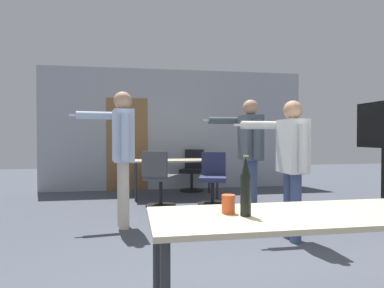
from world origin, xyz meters
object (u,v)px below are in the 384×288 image
office_chair_mid_tucked (193,172)px  drink_cup (228,204)px  person_left_plaid (249,146)px  person_center_tall (291,156)px  tv_screen (384,146)px  beer_bottle (246,187)px  office_chair_far_left (159,180)px  office_chair_far_right (213,180)px  person_far_watching (122,145)px

office_chair_mid_tucked → drink_cup: office_chair_mid_tucked is taller
person_left_plaid → person_center_tall: 1.24m
tv_screen → beer_bottle: (-2.81, -2.35, -0.16)m
beer_bottle → drink_cup: 0.16m
office_chair_far_left → beer_bottle: size_ratio=2.78×
office_chair_far_left → beer_bottle: 3.94m
person_center_tall → beer_bottle: size_ratio=4.66×
beer_bottle → drink_cup: beer_bottle is taller
person_left_plaid → drink_cup: size_ratio=16.03×
tv_screen → office_chair_mid_tucked: tv_screen is taller
office_chair_far_right → drink_cup: size_ratio=8.39×
office_chair_mid_tucked → beer_bottle: beer_bottle is taller
office_chair_far_right → person_left_plaid: bearing=125.1°
person_center_tall → office_chair_mid_tucked: person_center_tall is taller
person_left_plaid → office_chair_far_left: 1.66m
person_center_tall → beer_bottle: 2.16m
office_chair_far_left → beer_bottle: bearing=-60.1°
person_far_watching → person_center_tall: size_ratio=1.11×
person_far_watching → office_chair_far_left: 1.45m
person_left_plaid → office_chair_mid_tucked: bearing=9.1°
office_chair_far_left → drink_cup: office_chair_far_left is taller
person_left_plaid → beer_bottle: person_left_plaid is taller
office_chair_far_left → office_chair_mid_tucked: (0.88, 1.70, -0.04)m
tv_screen → office_chair_far_right: tv_screen is taller
person_center_tall → beer_bottle: person_center_tall is taller
office_chair_far_left → beer_bottle: beer_bottle is taller
person_center_tall → person_left_plaid: bearing=3.3°
person_center_tall → drink_cup: (-1.25, -1.73, -0.17)m
tv_screen → person_left_plaid: size_ratio=0.97×
tv_screen → person_center_tall: 1.73m
office_chair_mid_tucked → beer_bottle: size_ratio=2.62×
office_chair_mid_tucked → beer_bottle: (-0.69, -5.61, 0.49)m
person_center_tall → drink_cup: person_center_tall is taller
tv_screen → person_center_tall: bearing=-71.7°
tv_screen → person_far_watching: 3.59m
office_chair_mid_tucked → drink_cup: (-0.77, -5.53, 0.38)m
beer_bottle → office_chair_far_left: bearing=92.7°
office_chair_far_left → office_chair_far_right: office_chair_far_left is taller
person_center_tall → office_chair_far_right: size_ratio=1.76×
beer_bottle → person_center_tall: bearing=57.2°
tv_screen → office_chair_mid_tucked: size_ratio=1.87×
person_far_watching → office_chair_far_left: person_far_watching is taller
office_chair_far_right → office_chair_mid_tucked: office_chair_far_right is taller
tv_screen → office_chair_far_left: size_ratio=1.77×
person_left_plaid → person_far_watching: bearing=99.5°
office_chair_far_left → office_chair_far_right: bearing=34.7°
person_left_plaid → person_center_tall: size_ratio=1.09×
office_chair_far_right → beer_bottle: bearing=95.9°
drink_cup → office_chair_far_right: bearing=77.8°
office_chair_far_right → drink_cup: (-0.86, -3.95, 0.37)m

